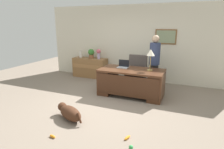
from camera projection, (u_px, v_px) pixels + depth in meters
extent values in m
plane|color=gray|center=(107.00, 105.00, 4.90)|extent=(12.00, 12.00, 0.00)
cube|color=beige|center=(136.00, 43.00, 6.86)|extent=(7.00, 0.12, 2.70)
cube|color=brown|center=(166.00, 37.00, 6.34)|extent=(0.70, 0.03, 0.50)
cube|color=gray|center=(166.00, 37.00, 6.33)|extent=(0.62, 0.01, 0.42)
cube|color=#4C2B19|center=(132.00, 70.00, 5.42)|extent=(1.83, 0.92, 0.05)
cube|color=#4C2B19|center=(108.00, 80.00, 5.80)|extent=(0.36, 0.86, 0.72)
cube|color=#4C2B19|center=(157.00, 86.00, 5.25)|extent=(0.36, 0.86, 0.72)
cube|color=#412415|center=(127.00, 86.00, 5.13)|extent=(1.73, 0.04, 0.58)
cube|color=olive|center=(90.00, 68.00, 7.45)|extent=(1.33, 0.48, 0.75)
cube|color=#A16F40|center=(87.00, 67.00, 7.21)|extent=(1.23, 0.02, 0.14)
cube|color=#564C47|center=(136.00, 76.00, 6.25)|extent=(0.60, 0.58, 0.18)
cylinder|color=black|center=(135.00, 83.00, 6.31)|extent=(0.10, 0.10, 0.28)
cylinder|color=black|center=(135.00, 86.00, 6.34)|extent=(0.52, 0.52, 0.05)
cube|color=#564C47|center=(138.00, 63.00, 6.37)|extent=(0.60, 0.12, 0.57)
cube|color=#564C47|center=(128.00, 69.00, 6.30)|extent=(0.08, 0.50, 0.22)
cube|color=#564C47|center=(144.00, 71.00, 6.11)|extent=(0.08, 0.50, 0.22)
cylinder|color=#262323|center=(153.00, 77.00, 5.95)|extent=(0.26, 0.26, 0.82)
cylinder|color=navy|center=(155.00, 54.00, 5.75)|extent=(0.32, 0.32, 0.66)
sphere|color=tan|center=(156.00, 39.00, 5.64)|extent=(0.23, 0.23, 0.23)
ellipsoid|color=#472819|center=(70.00, 113.00, 4.13)|extent=(0.76, 0.56, 0.30)
sphere|color=#472819|center=(62.00, 107.00, 4.36)|extent=(0.20, 0.20, 0.20)
cylinder|color=#472819|center=(79.00, 118.00, 3.88)|extent=(0.15, 0.10, 0.21)
cube|color=#B2B5BA|center=(123.00, 68.00, 5.62)|extent=(0.32, 0.22, 0.01)
cube|color=black|center=(124.00, 63.00, 5.68)|extent=(0.32, 0.01, 0.21)
cylinder|color=#9E8447|center=(150.00, 70.00, 5.28)|extent=(0.16, 0.16, 0.02)
cylinder|color=#9E8447|center=(150.00, 63.00, 5.23)|extent=(0.02, 0.02, 0.40)
cone|color=silver|center=(151.00, 52.00, 5.15)|extent=(0.22, 0.22, 0.18)
cylinder|color=#B1A0C5|center=(99.00, 56.00, 7.18)|extent=(0.12, 0.12, 0.22)
sphere|color=#DD5F74|center=(99.00, 51.00, 7.14)|extent=(0.17, 0.17, 0.17)
cylinder|color=silver|center=(81.00, 54.00, 7.47)|extent=(0.12, 0.12, 0.26)
cylinder|color=brown|center=(91.00, 56.00, 7.31)|extent=(0.18, 0.18, 0.14)
sphere|color=#3B8133|center=(91.00, 52.00, 7.27)|extent=(0.24, 0.24, 0.24)
sphere|color=green|center=(131.00, 147.00, 3.17)|extent=(0.07, 0.07, 0.07)
ellipsoid|color=orange|center=(53.00, 136.00, 3.50)|extent=(0.15, 0.08, 0.05)
ellipsoid|color=orange|center=(127.00, 138.00, 3.46)|extent=(0.10, 0.18, 0.05)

